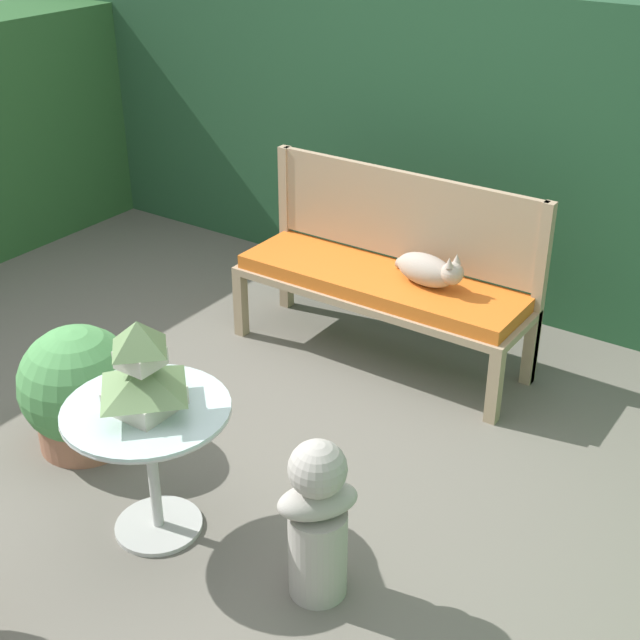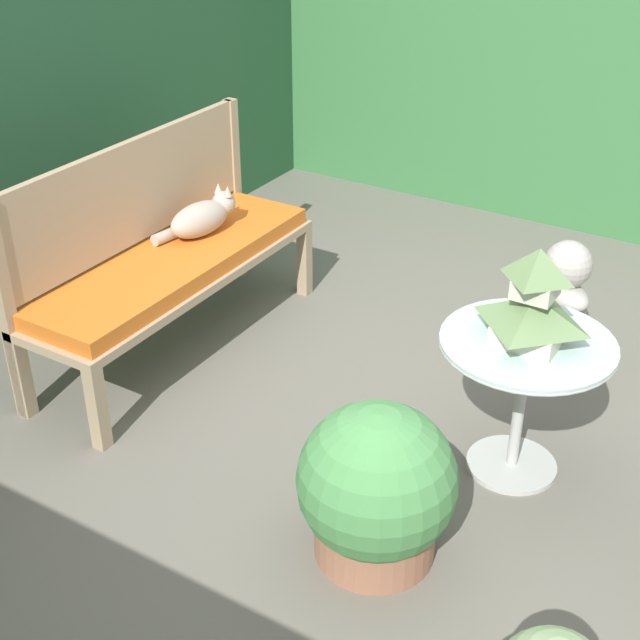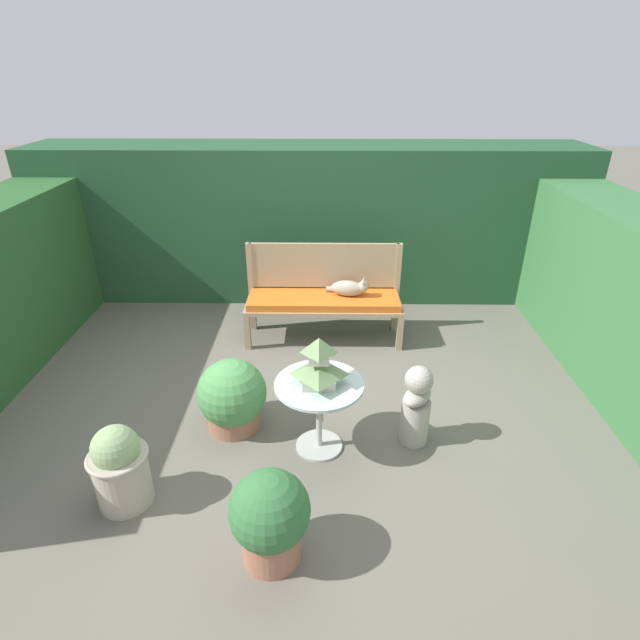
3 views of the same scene
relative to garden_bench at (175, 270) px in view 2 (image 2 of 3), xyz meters
The scene contains 9 objects.
ground 1.26m from the garden_bench, 99.28° to the right, with size 30.00×30.00×0.00m, color #666056.
foliage_hedge_right 2.85m from the garden_bench, 19.86° to the right, with size 0.70×3.63×1.50m, color #38703D.
garden_bench is the anchor object (origin of this frame).
bench_backrest 0.36m from the garden_bench, 90.00° to the left, with size 1.59×0.06×0.98m.
cat 0.30m from the garden_bench, ahead, with size 0.43×0.23×0.21m.
patio_table 1.68m from the garden_bench, 90.76° to the right, with size 0.64×0.64×0.58m.
pagoda_birdhouse 1.71m from the garden_bench, 90.76° to the right, with size 0.31×0.31×0.37m.
garden_bust 1.74m from the garden_bench, 66.18° to the right, with size 0.31×0.33×0.66m.
potted_plant_bench_left 1.60m from the garden_bench, 116.23° to the right, with size 0.54×0.54×0.59m.
Camera 2 is at (-2.56, -1.29, 2.26)m, focal length 50.00 mm.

